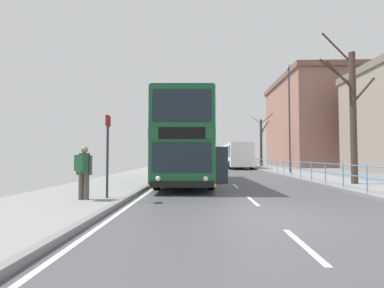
{
  "coord_description": "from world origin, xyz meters",
  "views": [
    {
      "loc": [
        -1.76,
        -7.26,
        1.54
      ],
      "look_at": [
        -2.24,
        8.56,
        2.17
      ],
      "focal_mm": 26.91,
      "sensor_mm": 36.0,
      "label": 1
    }
  ],
  "objects_px": {
    "background_bus_far_lane": "(237,155)",
    "bare_tree_far_00": "(261,141)",
    "pedestrian_with_backpack": "(83,168)",
    "bus_stop_sign_near": "(108,147)",
    "double_decker_bus_main": "(186,142)",
    "background_building_00": "(325,122)",
    "bare_tree_far_01": "(352,112)",
    "street_lamp_far_side": "(289,111)"
  },
  "relations": [
    {
      "from": "background_bus_far_lane",
      "to": "bare_tree_far_00",
      "type": "bearing_deg",
      "value": 40.58
    },
    {
      "from": "pedestrian_with_backpack",
      "to": "bus_stop_sign_near",
      "type": "height_order",
      "value": "bus_stop_sign_near"
    },
    {
      "from": "double_decker_bus_main",
      "to": "pedestrian_with_backpack",
      "type": "xyz_separation_m",
      "value": [
        -2.88,
        -7.0,
        -1.15
      ]
    },
    {
      "from": "double_decker_bus_main",
      "to": "background_building_00",
      "type": "bearing_deg",
      "value": 54.86
    },
    {
      "from": "bus_stop_sign_near",
      "to": "double_decker_bus_main",
      "type": "bearing_deg",
      "value": 71.09
    },
    {
      "from": "bare_tree_far_00",
      "to": "bare_tree_far_01",
      "type": "bearing_deg",
      "value": -91.4
    },
    {
      "from": "pedestrian_with_backpack",
      "to": "background_building_00",
      "type": "height_order",
      "value": "background_building_00"
    },
    {
      "from": "pedestrian_with_backpack",
      "to": "bare_tree_far_01",
      "type": "relative_size",
      "value": 0.22
    },
    {
      "from": "double_decker_bus_main",
      "to": "bare_tree_far_00",
      "type": "height_order",
      "value": "bare_tree_far_00"
    },
    {
      "from": "bare_tree_far_00",
      "to": "bare_tree_far_01",
      "type": "xyz_separation_m",
      "value": [
        -0.59,
        -24.28,
        0.15
      ]
    },
    {
      "from": "bare_tree_far_00",
      "to": "background_building_00",
      "type": "relative_size",
      "value": 0.38
    },
    {
      "from": "pedestrian_with_backpack",
      "to": "background_bus_far_lane",
      "type": "bearing_deg",
      "value": 72.91
    },
    {
      "from": "background_bus_far_lane",
      "to": "background_building_00",
      "type": "xyz_separation_m",
      "value": [
        14.35,
        8.32,
        4.97
      ]
    },
    {
      "from": "bus_stop_sign_near",
      "to": "background_building_00",
      "type": "xyz_separation_m",
      "value": [
        21.9,
        34.5,
        4.78
      ]
    },
    {
      "from": "bus_stop_sign_near",
      "to": "background_building_00",
      "type": "distance_m",
      "value": 41.14
    },
    {
      "from": "bus_stop_sign_near",
      "to": "bare_tree_far_01",
      "type": "xyz_separation_m",
      "value": [
        10.68,
        5.09,
        1.87
      ]
    },
    {
      "from": "pedestrian_with_backpack",
      "to": "bare_tree_far_00",
      "type": "bearing_deg",
      "value": 68.22
    },
    {
      "from": "background_bus_far_lane",
      "to": "bus_stop_sign_near",
      "type": "bearing_deg",
      "value": -106.08
    },
    {
      "from": "street_lamp_far_side",
      "to": "double_decker_bus_main",
      "type": "bearing_deg",
      "value": -135.49
    },
    {
      "from": "background_bus_far_lane",
      "to": "pedestrian_with_backpack",
      "type": "relative_size",
      "value": 6.26
    },
    {
      "from": "pedestrian_with_backpack",
      "to": "bus_stop_sign_near",
      "type": "xyz_separation_m",
      "value": [
        0.63,
        0.42,
        0.7
      ]
    },
    {
      "from": "pedestrian_with_backpack",
      "to": "bare_tree_far_00",
      "type": "relative_size",
      "value": 0.24
    },
    {
      "from": "background_bus_far_lane",
      "to": "bare_tree_far_01",
      "type": "relative_size",
      "value": 1.36
    },
    {
      "from": "double_decker_bus_main",
      "to": "background_bus_far_lane",
      "type": "distance_m",
      "value": 20.31
    },
    {
      "from": "background_bus_far_lane",
      "to": "background_building_00",
      "type": "height_order",
      "value": "background_building_00"
    },
    {
      "from": "double_decker_bus_main",
      "to": "bus_stop_sign_near",
      "type": "relative_size",
      "value": 3.83
    },
    {
      "from": "double_decker_bus_main",
      "to": "bus_stop_sign_near",
      "type": "distance_m",
      "value": 6.97
    },
    {
      "from": "double_decker_bus_main",
      "to": "background_building_00",
      "type": "relative_size",
      "value": 0.58
    },
    {
      "from": "street_lamp_far_side",
      "to": "bare_tree_far_01",
      "type": "xyz_separation_m",
      "value": [
        0.15,
        -9.64,
        -1.56
      ]
    },
    {
      "from": "bus_stop_sign_near",
      "to": "background_bus_far_lane",
      "type": "bearing_deg",
      "value": 73.92
    },
    {
      "from": "street_lamp_far_side",
      "to": "bare_tree_far_00",
      "type": "height_order",
      "value": "street_lamp_far_side"
    },
    {
      "from": "street_lamp_far_side",
      "to": "bare_tree_far_00",
      "type": "relative_size",
      "value": 1.29
    },
    {
      "from": "bus_stop_sign_near",
      "to": "background_building_00",
      "type": "relative_size",
      "value": 0.15
    },
    {
      "from": "background_bus_far_lane",
      "to": "pedestrian_with_backpack",
      "type": "bearing_deg",
      "value": -107.09
    },
    {
      "from": "double_decker_bus_main",
      "to": "bare_tree_far_01",
      "type": "relative_size",
      "value": 1.35
    },
    {
      "from": "background_bus_far_lane",
      "to": "bus_stop_sign_near",
      "type": "xyz_separation_m",
      "value": [
        -7.55,
        -26.18,
        0.19
      ]
    },
    {
      "from": "street_lamp_far_side",
      "to": "background_building_00",
      "type": "height_order",
      "value": "background_building_00"
    },
    {
      "from": "pedestrian_with_backpack",
      "to": "background_building_00",
      "type": "distance_m",
      "value": 41.92
    },
    {
      "from": "bare_tree_far_01",
      "to": "pedestrian_with_backpack",
      "type": "bearing_deg",
      "value": -154.04
    },
    {
      "from": "pedestrian_with_backpack",
      "to": "background_building_00",
      "type": "xyz_separation_m",
      "value": [
        22.53,
        34.92,
        5.48
      ]
    },
    {
      "from": "background_bus_far_lane",
      "to": "bus_stop_sign_near",
      "type": "relative_size",
      "value": 3.87
    },
    {
      "from": "double_decker_bus_main",
      "to": "bare_tree_far_00",
      "type": "distance_m",
      "value": 24.54
    }
  ]
}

